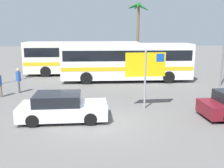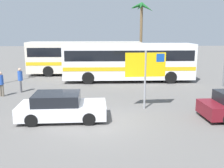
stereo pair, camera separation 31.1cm
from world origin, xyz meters
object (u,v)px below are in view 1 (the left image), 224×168
object	(u,v)px
bus_front_coach	(126,60)
pedestrian_near_sign	(18,78)
ferry_sign	(146,67)
bus_rear_coach	(82,56)
car_white	(62,107)

from	to	relation	value
bus_front_coach	pedestrian_near_sign	world-z (taller)	bus_front_coach
bus_front_coach	pedestrian_near_sign	size ratio (longest dim) A/B	6.34
ferry_sign	pedestrian_near_sign	world-z (taller)	ferry_sign
bus_rear_coach	pedestrian_near_sign	bearing A→B (deg)	-118.99
car_white	pedestrian_near_sign	distance (m)	6.87
bus_front_coach	bus_rear_coach	world-z (taller)	same
bus_rear_coach	pedestrian_near_sign	xyz separation A→B (m)	(-4.00, -7.22, -0.78)
bus_front_coach	car_white	xyz separation A→B (m)	(-4.19, -9.47, -1.15)
ferry_sign	car_white	bearing A→B (deg)	-162.88
bus_front_coach	ferry_sign	world-z (taller)	ferry_sign
ferry_sign	car_white	world-z (taller)	ferry_sign
bus_front_coach	ferry_sign	bearing A→B (deg)	-88.71
bus_front_coach	pedestrian_near_sign	distance (m)	8.78
car_white	pedestrian_near_sign	bearing A→B (deg)	121.20
ferry_sign	pedestrian_near_sign	bearing A→B (deg)	149.60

